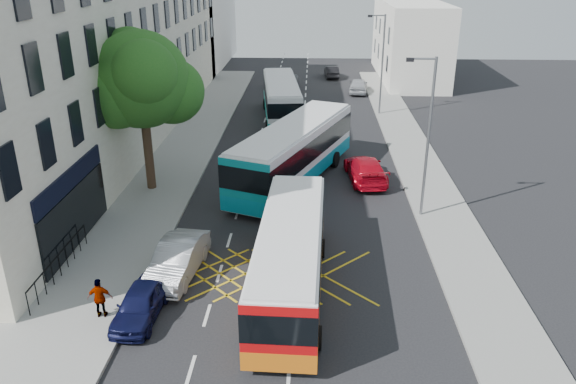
# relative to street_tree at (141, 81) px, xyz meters

# --- Properties ---
(ground) EXTENTS (120.00, 120.00, 0.00)m
(ground) POSITION_rel_street_tree_xyz_m (8.51, -14.97, -6.29)
(ground) COLOR black
(ground) RESTS_ON ground
(pavement_left) EXTENTS (5.00, 70.00, 0.15)m
(pavement_left) POSITION_rel_street_tree_xyz_m (0.01, 0.03, -6.22)
(pavement_left) COLOR gray
(pavement_left) RESTS_ON ground
(pavement_right) EXTENTS (3.00, 70.00, 0.15)m
(pavement_right) POSITION_rel_street_tree_xyz_m (16.01, 0.03, -6.22)
(pavement_right) COLOR gray
(pavement_right) RESTS_ON ground
(terrace_main) EXTENTS (8.30, 45.00, 13.50)m
(terrace_main) POSITION_rel_street_tree_xyz_m (-5.49, 9.52, 0.46)
(terrace_main) COLOR beige
(terrace_main) RESTS_ON ground
(terrace_far) EXTENTS (8.00, 20.00, 10.00)m
(terrace_far) POSITION_rel_street_tree_xyz_m (-5.49, 40.03, -1.29)
(terrace_far) COLOR silver
(terrace_far) RESTS_ON ground
(building_right) EXTENTS (6.00, 18.00, 8.00)m
(building_right) POSITION_rel_street_tree_xyz_m (19.51, 33.03, -2.29)
(building_right) COLOR silver
(building_right) RESTS_ON ground
(street_tree) EXTENTS (6.30, 5.70, 8.80)m
(street_tree) POSITION_rel_street_tree_xyz_m (0.00, 0.00, 0.00)
(street_tree) COLOR #382619
(street_tree) RESTS_ON pavement_left
(lamp_near) EXTENTS (1.45, 0.15, 8.00)m
(lamp_near) POSITION_rel_street_tree_xyz_m (14.71, -2.97, -1.68)
(lamp_near) COLOR slate
(lamp_near) RESTS_ON pavement_right
(lamp_far) EXTENTS (1.45, 0.15, 8.00)m
(lamp_far) POSITION_rel_street_tree_xyz_m (14.71, 17.03, -1.68)
(lamp_far) COLOR slate
(lamp_far) RESTS_ON pavement_right
(railings) EXTENTS (0.08, 5.60, 1.14)m
(railings) POSITION_rel_street_tree_xyz_m (-1.19, -9.67, -5.57)
(railings) COLOR black
(railings) RESTS_ON pavement_left
(bus_near) EXTENTS (2.88, 10.58, 2.95)m
(bus_near) POSITION_rel_street_tree_xyz_m (8.37, -10.17, -4.74)
(bus_near) COLOR silver
(bus_near) RESTS_ON ground
(bus_mid) EXTENTS (7.19, 12.47, 3.46)m
(bus_mid) POSITION_rel_street_tree_xyz_m (8.10, 1.67, -4.47)
(bus_mid) COLOR silver
(bus_mid) RESTS_ON ground
(bus_far) EXTENTS (3.80, 11.39, 3.14)m
(bus_far) POSITION_rel_street_tree_xyz_m (6.63, 15.54, -4.64)
(bus_far) COLOR silver
(bus_far) RESTS_ON ground
(parked_car_blue) EXTENTS (1.62, 3.65, 1.22)m
(parked_car_blue) POSITION_rel_street_tree_xyz_m (2.91, -12.21, -5.68)
(parked_car_blue) COLOR #0D1036
(parked_car_blue) RESTS_ON ground
(parked_car_silver) EXTENTS (2.09, 4.66, 1.49)m
(parked_car_silver) POSITION_rel_street_tree_xyz_m (3.61, -9.14, -5.55)
(parked_car_silver) COLOR #A0A3A7
(parked_car_silver) RESTS_ON ground
(red_hatchback) EXTENTS (2.57, 5.18, 1.45)m
(red_hatchback) POSITION_rel_street_tree_xyz_m (12.38, 2.02, -5.57)
(red_hatchback) COLOR red
(red_hatchback) RESTS_ON ground
(distant_car_grey) EXTENTS (2.62, 5.49, 1.51)m
(distant_car_grey) POSITION_rel_street_tree_xyz_m (6.50, 26.23, -5.54)
(distant_car_grey) COLOR #47494F
(distant_car_grey) RESTS_ON ground
(distant_car_silver) EXTENTS (2.14, 4.38, 1.44)m
(distant_car_silver) POSITION_rel_street_tree_xyz_m (13.63, 25.18, -5.57)
(distant_car_silver) COLOR #AFB2B7
(distant_car_silver) RESTS_ON ground
(distant_car_dark) EXTENTS (1.61, 3.90, 1.26)m
(distant_car_dark) POSITION_rel_street_tree_xyz_m (11.25, 32.54, -5.66)
(distant_car_dark) COLOR black
(distant_car_dark) RESTS_ON ground
(pedestrian_far) EXTENTS (0.94, 0.45, 1.57)m
(pedestrian_far) POSITION_rel_street_tree_xyz_m (1.51, -12.38, -5.36)
(pedestrian_far) COLOR gray
(pedestrian_far) RESTS_ON pavement_left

